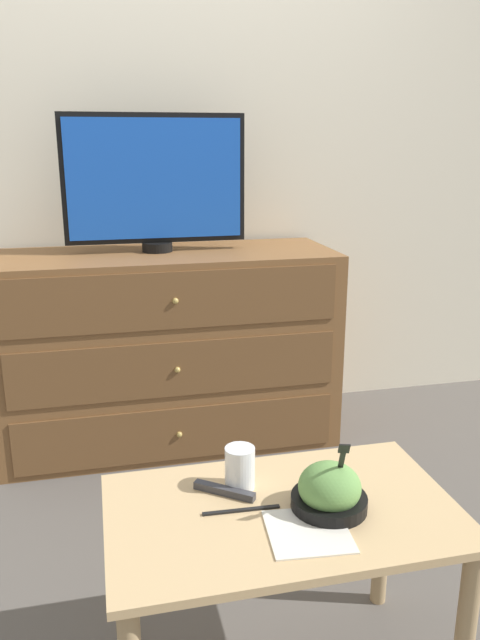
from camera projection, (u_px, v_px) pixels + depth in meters
ground_plane at (150, 411)px, 3.08m from camera, size 12.00×12.00×0.00m
wall_back at (138, 137)px, 2.74m from camera, size 12.00×0.05×2.60m
dresser at (169, 348)px, 2.70m from camera, size 1.41×0.55×0.84m
tv at (155, 181)px, 2.53m from camera, size 0.74×0.13×0.55m
coffee_table at (282, 542)px, 1.43m from camera, size 0.79×0.48×0.49m
takeout_bowl at (329, 491)px, 1.40m from camera, size 0.17×0.17×0.19m
drink_cup at (240, 470)px, 1.48m from camera, size 0.07×0.07×0.10m
napkin at (308, 531)px, 1.32m from camera, size 0.19×0.19×0.00m
knife at (241, 510)px, 1.40m from camera, size 0.18×0.02×0.01m
remote_control at (224, 491)px, 1.46m from camera, size 0.14×0.11×0.02m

